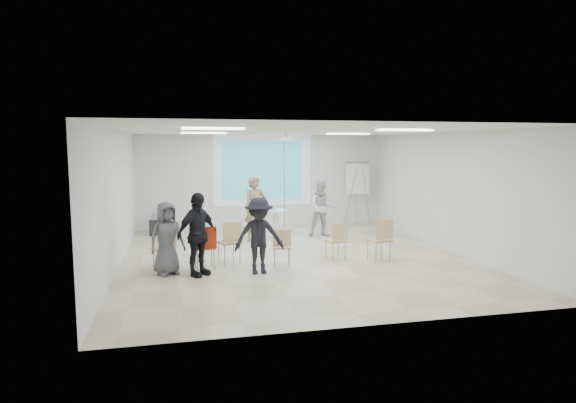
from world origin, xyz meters
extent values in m
cube|color=beige|center=(0.00, 0.00, -0.05)|extent=(8.00, 9.00, 0.10)
cube|color=white|center=(0.00, 0.00, 3.05)|extent=(8.00, 9.00, 0.10)
cube|color=silver|center=(0.00, 4.55, 1.50)|extent=(8.00, 0.10, 3.00)
cube|color=silver|center=(-4.05, 0.00, 1.50)|extent=(0.10, 9.00, 3.00)
cube|color=silver|center=(4.05, 0.00, 1.50)|extent=(0.10, 9.00, 3.00)
cube|color=silver|center=(0.00, 4.49, 1.85)|extent=(3.20, 0.01, 2.30)
cube|color=teal|center=(0.00, 4.47, 1.85)|extent=(2.60, 0.01, 1.90)
cylinder|color=silver|center=(0.04, 2.58, 0.03)|extent=(0.61, 0.61, 0.06)
cylinder|color=white|center=(0.04, 2.58, 0.39)|extent=(0.17, 0.17, 0.72)
cylinder|color=white|center=(0.04, 2.58, 0.78)|extent=(0.83, 0.83, 0.04)
cube|color=white|center=(0.08, 2.53, 0.80)|extent=(0.23, 0.17, 0.01)
cube|color=#4093C1|center=(-0.03, 2.67, 0.82)|extent=(0.21, 0.26, 0.02)
imported|color=#8E7857|center=(-0.63, 2.13, 1.03)|extent=(0.86, 0.70, 2.05)
imported|color=silver|center=(1.39, 2.43, 0.93)|extent=(0.97, 0.81, 1.86)
cube|color=white|center=(-0.45, 2.38, 1.35)|extent=(0.08, 0.13, 0.04)
cube|color=white|center=(1.21, 2.68, 1.26)|extent=(0.06, 0.13, 0.04)
cube|color=tan|center=(-3.03, -0.37, 0.44)|extent=(0.55, 0.55, 0.04)
cube|color=tan|center=(-2.95, -0.54, 0.69)|extent=(0.41, 0.25, 0.39)
cylinder|color=gray|center=(-3.11, -0.59, 0.22)|extent=(0.03, 0.03, 0.43)
cylinder|color=#97989F|center=(-2.81, -0.45, 0.22)|extent=(0.03, 0.03, 0.43)
cylinder|color=gray|center=(-3.25, -0.28, 0.22)|extent=(0.03, 0.03, 0.43)
cylinder|color=gray|center=(-2.95, -0.14, 0.22)|extent=(0.03, 0.03, 0.43)
cube|color=tan|center=(-2.17, -0.60, 0.46)|extent=(0.47, 0.47, 0.04)
cube|color=tan|center=(-2.15, -0.81, 0.72)|extent=(0.44, 0.12, 0.41)
cylinder|color=gray|center=(-2.33, -0.79, 0.23)|extent=(0.02, 0.02, 0.45)
cylinder|color=gray|center=(-1.98, -0.76, 0.23)|extent=(0.02, 0.02, 0.45)
cylinder|color=gray|center=(-2.36, -0.44, 0.23)|extent=(0.02, 0.02, 0.45)
cylinder|color=#93969C|center=(-2.01, -0.41, 0.23)|extent=(0.02, 0.02, 0.45)
cube|color=tan|center=(-1.60, -0.23, 0.48)|extent=(0.56, 0.56, 0.04)
cube|color=tan|center=(-1.54, -0.43, 0.75)|extent=(0.46, 0.22, 0.43)
cylinder|color=gray|center=(-1.72, -0.45, 0.24)|extent=(0.03, 0.03, 0.47)
cylinder|color=#919599|center=(-1.37, -0.35, 0.24)|extent=(0.03, 0.03, 0.47)
cylinder|color=gray|center=(-1.83, -0.10, 0.24)|extent=(0.03, 0.03, 0.47)
cylinder|color=gray|center=(-1.48, 0.00, 0.24)|extent=(0.03, 0.03, 0.47)
cube|color=tan|center=(-0.49, -0.73, 0.42)|extent=(0.46, 0.46, 0.04)
cube|color=tan|center=(-0.52, -0.92, 0.66)|extent=(0.40, 0.15, 0.38)
cylinder|color=#919499|center=(-0.67, -0.86, 0.21)|extent=(0.02, 0.02, 0.41)
cylinder|color=gray|center=(-0.36, -0.92, 0.21)|extent=(0.02, 0.02, 0.41)
cylinder|color=gray|center=(-0.62, -0.55, 0.21)|extent=(0.02, 0.02, 0.41)
cylinder|color=gray|center=(-0.30, -0.60, 0.21)|extent=(0.02, 0.02, 0.41)
cube|color=tan|center=(0.87, -0.39, 0.44)|extent=(0.47, 0.47, 0.04)
cube|color=tan|center=(0.91, -0.59, 0.68)|extent=(0.42, 0.15, 0.39)
cylinder|color=#96979E|center=(0.74, -0.59, 0.21)|extent=(0.02, 0.02, 0.43)
cylinder|color=gray|center=(1.06, -0.53, 0.21)|extent=(0.02, 0.02, 0.43)
cylinder|color=#969A9F|center=(0.68, -0.26, 0.21)|extent=(0.02, 0.02, 0.43)
cylinder|color=gray|center=(1.01, -0.20, 0.21)|extent=(0.02, 0.02, 0.43)
cube|color=tan|center=(1.79, -0.78, 0.49)|extent=(0.52, 0.52, 0.04)
cube|color=tan|center=(1.82, -0.99, 0.76)|extent=(0.47, 0.16, 0.44)
cylinder|color=gray|center=(1.63, -0.99, 0.24)|extent=(0.03, 0.03, 0.48)
cylinder|color=#909298|center=(2.00, -0.94, 0.24)|extent=(0.03, 0.03, 0.48)
cylinder|color=gray|center=(1.58, -0.62, 0.24)|extent=(0.03, 0.03, 0.48)
cylinder|color=gray|center=(1.95, -0.57, 0.24)|extent=(0.03, 0.03, 0.48)
cube|color=#AE2A15|center=(-2.17, -0.82, 0.72)|extent=(0.49, 0.15, 0.46)
imported|color=black|center=(-1.60, -0.21, 0.52)|extent=(0.41, 0.35, 0.03)
imported|color=black|center=(-2.33, -1.13, 0.98)|extent=(1.32, 1.25, 1.96)
imported|color=black|center=(-1.08, -1.24, 0.90)|extent=(1.19, 0.67, 1.80)
imported|color=#5C5C61|center=(-2.94, -0.87, 0.85)|extent=(0.98, 0.83, 1.69)
cylinder|color=gray|center=(2.81, 3.92, 0.99)|extent=(0.36, 0.26, 1.95)
cylinder|color=#93979B|center=(3.36, 3.88, 0.99)|extent=(0.38, 0.21, 1.95)
cylinder|color=#96999E|center=(3.11, 4.25, 0.99)|extent=(0.06, 0.44, 1.95)
cube|color=white|center=(3.09, 4.03, 1.60)|extent=(0.79, 0.28, 1.09)
cube|color=gray|center=(3.09, 4.07, 2.10)|extent=(0.80, 0.12, 0.07)
cube|color=black|center=(-3.31, 3.66, 0.25)|extent=(0.51, 0.44, 0.45)
cube|color=gray|center=(-3.31, 3.66, 0.57)|extent=(0.36, 0.32, 0.20)
cylinder|color=black|center=(-3.51, 3.57, 0.03)|extent=(0.06, 0.06, 0.05)
cylinder|color=black|center=(-3.16, 3.50, 0.03)|extent=(0.06, 0.06, 0.05)
cylinder|color=black|center=(-3.46, 3.83, 0.03)|extent=(0.06, 0.06, 0.05)
cylinder|color=black|center=(-3.11, 3.76, 0.03)|extent=(0.06, 0.06, 0.05)
cube|color=white|center=(0.10, 1.50, 2.82)|extent=(0.30, 0.25, 0.10)
cylinder|color=gray|center=(0.10, 1.50, 2.93)|extent=(0.04, 0.04, 0.14)
cylinder|color=black|center=(0.04, 1.42, 1.39)|extent=(0.01, 0.01, 2.77)
cylinder|color=white|center=(0.14, 1.40, 1.39)|extent=(0.01, 0.01, 2.77)
cube|color=white|center=(-2.00, 2.00, 2.97)|extent=(1.20, 0.30, 0.02)
cube|color=white|center=(2.00, 2.00, 2.97)|extent=(1.20, 0.30, 0.02)
cube|color=white|center=(-2.00, -1.50, 2.97)|extent=(1.20, 0.30, 0.02)
cube|color=white|center=(2.00, -1.50, 2.97)|extent=(1.20, 0.30, 0.02)
camera|label=1|loc=(-2.66, -10.93, 2.66)|focal=30.00mm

